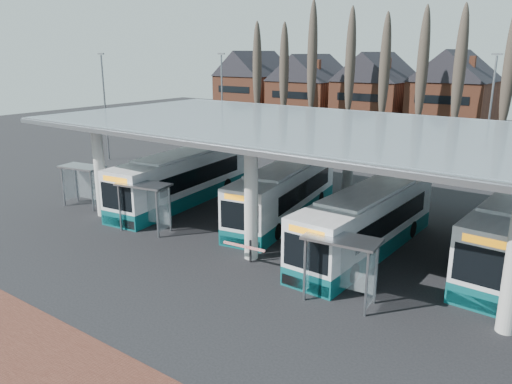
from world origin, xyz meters
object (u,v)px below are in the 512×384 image
Objects in this scene: bus_2 at (367,222)px; shelter_1 at (146,196)px; shelter_0 at (85,177)px; shelter_2 at (342,254)px; bus_0 at (183,179)px; bus_1 at (285,193)px.

bus_2 is 12.77m from shelter_1.
shelter_0 is at bearing -167.56° from bus_2.
bus_2 is 3.73× the size of shelter_2.
shelter_2 is at bearing -15.81° from shelter_0.
bus_2 reaches higher than shelter_0.
bus_2 is 3.74× the size of shelter_0.
bus_0 reaches higher than shelter_1.
shelter_2 is (8.02, -8.04, 0.52)m from bus_1.
shelter_0 is 7.24m from shelter_1.
shelter_1 is 1.03× the size of shelter_2.
bus_2 is (14.27, -0.95, -0.09)m from bus_0.
shelter_2 is (15.69, -6.77, 0.43)m from bus_0.
bus_2 is at bearing 97.79° from shelter_2.
bus_1 is at bearing 162.92° from bus_2.
shelter_1 is (-11.89, -4.62, 0.52)m from bus_2.
shelter_2 is at bearing -74.78° from bus_2.
shelter_1 is at bearing -137.34° from bus_1.
bus_1 is 11.37m from shelter_2.
shelter_0 is (-12.47, -5.90, 0.47)m from bus_1.
bus_1 is 6.97m from bus_2.
bus_2 reaches higher than bus_1.
bus_2 reaches higher than shelter_1.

